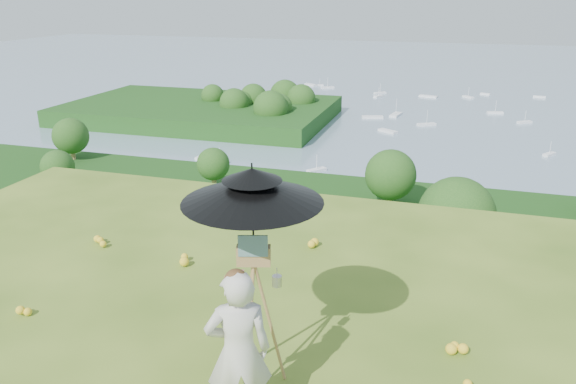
% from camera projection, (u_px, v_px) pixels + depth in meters
% --- Properties ---
extents(shoreline_tier, '(170.00, 28.00, 8.00)m').
position_uv_depth(shoreline_tier, '(427.00, 272.00, 84.44)').
color(shoreline_tier, '#665C51').
rests_on(shoreline_tier, bay_water).
extents(bay_water, '(700.00, 700.00, 0.00)m').
position_uv_depth(bay_water, '(454.00, 88.00, 232.40)').
color(bay_water, '#7795AA').
rests_on(bay_water, ground).
extents(peninsula, '(90.00, 60.00, 12.00)m').
position_uv_depth(peninsula, '(200.00, 103.00, 174.61)').
color(peninsula, '#1A3D10').
rests_on(peninsula, bay_water).
extents(slope_trees, '(110.00, 50.00, 6.00)m').
position_uv_depth(slope_trees, '(415.00, 262.00, 41.32)').
color(slope_trees, '#144415').
rests_on(slope_trees, forest_slope).
extents(harbor_town, '(110.00, 22.00, 5.00)m').
position_uv_depth(harbor_town, '(431.00, 232.00, 82.25)').
color(harbor_town, silver).
rests_on(harbor_town, shoreline_tier).
extents(moored_boats, '(140.00, 140.00, 0.70)m').
position_uv_depth(moored_boats, '(404.00, 127.00, 164.53)').
color(moored_boats, white).
rests_on(moored_boats, bay_water).
extents(painter, '(0.70, 0.60, 1.62)m').
position_uv_depth(painter, '(239.00, 352.00, 4.96)').
color(painter, beige).
rests_on(painter, ground).
extents(field_easel, '(0.80, 0.80, 1.70)m').
position_uv_depth(field_easel, '(255.00, 312.00, 5.51)').
color(field_easel, '#AA7A47').
rests_on(field_easel, ground).
extents(sun_umbrella, '(1.75, 1.75, 0.97)m').
position_uv_depth(sun_umbrella, '(253.00, 213.00, 5.19)').
color(sun_umbrella, black).
rests_on(sun_umbrella, field_easel).
extents(painter_cap, '(0.25, 0.28, 0.10)m').
position_uv_depth(painter_cap, '(236.00, 275.00, 4.70)').
color(painter_cap, '#BE686A').
rests_on(painter_cap, painter).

